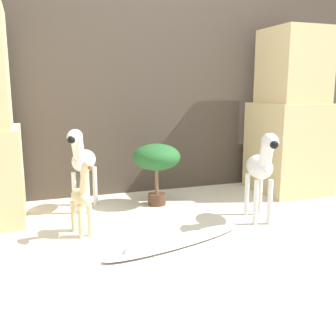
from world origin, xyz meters
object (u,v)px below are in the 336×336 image
object	(u,v)px
zebra_right	(262,165)
zebra_left	(82,159)
potted_palm_front	(157,160)
giraffe_figurine	(82,196)
surfboard	(176,241)

from	to	relation	value
zebra_right	zebra_left	xyz separation A→B (m)	(-1.21, 0.71, 0.00)
potted_palm_front	zebra_right	bearing A→B (deg)	-48.37
giraffe_figurine	zebra_left	bearing A→B (deg)	81.77
zebra_left	giraffe_figurine	distance (m)	0.58
zebra_left	potted_palm_front	size ratio (longest dim) A/B	1.30
zebra_right	surfboard	xyz separation A→B (m)	(-0.75, -0.21, -0.41)
zebra_right	potted_palm_front	distance (m)	0.90
zebra_left	potted_palm_front	xyz separation A→B (m)	(0.62, -0.03, -0.04)
zebra_left	giraffe_figurine	xyz separation A→B (m)	(-0.08, -0.55, -0.16)
zebra_right	surfboard	size ratio (longest dim) A/B	0.64
zebra_right	surfboard	world-z (taller)	zebra_right
zebra_right	potted_palm_front	bearing A→B (deg)	131.63
zebra_left	surfboard	distance (m)	1.11
surfboard	zebra_right	bearing A→B (deg)	15.59
zebra_left	potted_palm_front	world-z (taller)	zebra_left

